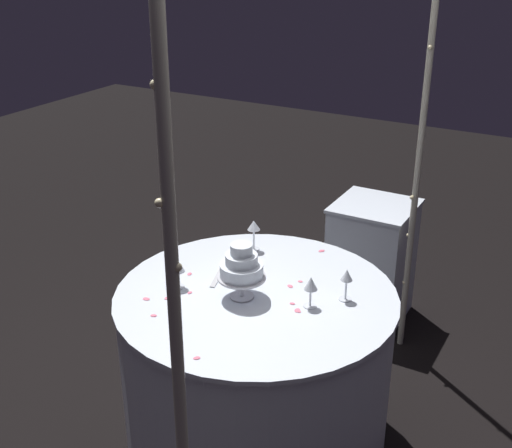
{
  "coord_description": "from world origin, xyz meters",
  "views": [
    {
      "loc": [
        2.32,
        1.3,
        2.33
      ],
      "look_at": [
        0.0,
        0.0,
        1.15
      ],
      "focal_mm": 46.88,
      "sensor_mm": 36.0,
      "label": 1
    }
  ],
  "objects_px": {
    "decorative_arch": "(342,166)",
    "cake_knife": "(221,271)",
    "wine_glass_1": "(347,278)",
    "wine_glass_3": "(254,227)",
    "wine_glass_0": "(177,266)",
    "wine_glass_2": "(311,285)",
    "side_table": "(371,261)",
    "main_table": "(256,366)",
    "tiered_cake": "(242,267)"
  },
  "relations": [
    {
      "from": "wine_glass_2",
      "to": "cake_knife",
      "type": "xyz_separation_m",
      "value": [
        -0.09,
        -0.52,
        -0.1
      ]
    },
    {
      "from": "main_table",
      "to": "wine_glass_0",
      "type": "distance_m",
      "value": 0.63
    },
    {
      "from": "wine_glass_1",
      "to": "decorative_arch",
      "type": "bearing_deg",
      "value": 3.47
    },
    {
      "from": "main_table",
      "to": "side_table",
      "type": "distance_m",
      "value": 1.34
    },
    {
      "from": "cake_knife",
      "to": "tiered_cake",
      "type": "bearing_deg",
      "value": 52.62
    },
    {
      "from": "main_table",
      "to": "wine_glass_3",
      "type": "bearing_deg",
      "value": -149.21
    },
    {
      "from": "main_table",
      "to": "wine_glass_2",
      "type": "distance_m",
      "value": 0.57
    },
    {
      "from": "tiered_cake",
      "to": "wine_glass_3",
      "type": "distance_m",
      "value": 0.49
    },
    {
      "from": "decorative_arch",
      "to": "wine_glass_1",
      "type": "bearing_deg",
      "value": -176.53
    },
    {
      "from": "tiered_cake",
      "to": "wine_glass_0",
      "type": "distance_m",
      "value": 0.31
    },
    {
      "from": "decorative_arch",
      "to": "tiered_cake",
      "type": "xyz_separation_m",
      "value": [
        0.06,
        -0.43,
        -0.53
      ]
    },
    {
      "from": "wine_glass_0",
      "to": "wine_glass_3",
      "type": "relative_size",
      "value": 0.91
    },
    {
      "from": "decorative_arch",
      "to": "wine_glass_0",
      "type": "xyz_separation_m",
      "value": [
        0.13,
        -0.73,
        -0.57
      ]
    },
    {
      "from": "wine_glass_0",
      "to": "wine_glass_1",
      "type": "bearing_deg",
      "value": 111.04
    },
    {
      "from": "side_table",
      "to": "cake_knife",
      "type": "bearing_deg",
      "value": -15.5
    },
    {
      "from": "tiered_cake",
      "to": "side_table",
      "type": "bearing_deg",
      "value": 174.76
    },
    {
      "from": "decorative_arch",
      "to": "main_table",
      "type": "xyz_separation_m",
      "value": [
        0.0,
        -0.38,
        -1.08
      ]
    },
    {
      "from": "side_table",
      "to": "wine_glass_0",
      "type": "bearing_deg",
      "value": -16.42
    },
    {
      "from": "wine_glass_0",
      "to": "side_table",
      "type": "bearing_deg",
      "value": 163.58
    },
    {
      "from": "side_table",
      "to": "wine_glass_1",
      "type": "bearing_deg",
      "value": 13.68
    },
    {
      "from": "side_table",
      "to": "wine_glass_0",
      "type": "distance_m",
      "value": 1.61
    },
    {
      "from": "decorative_arch",
      "to": "cake_knife",
      "type": "distance_m",
      "value": 0.94
    },
    {
      "from": "cake_knife",
      "to": "wine_glass_1",
      "type": "bearing_deg",
      "value": 94.25
    },
    {
      "from": "wine_glass_0",
      "to": "wine_glass_1",
      "type": "distance_m",
      "value": 0.77
    },
    {
      "from": "side_table",
      "to": "main_table",
      "type": "bearing_deg",
      "value": -3.72
    },
    {
      "from": "main_table",
      "to": "tiered_cake",
      "type": "height_order",
      "value": "tiered_cake"
    },
    {
      "from": "main_table",
      "to": "wine_glass_1",
      "type": "distance_m",
      "value": 0.65
    },
    {
      "from": "main_table",
      "to": "wine_glass_2",
      "type": "bearing_deg",
      "value": 94.17
    },
    {
      "from": "main_table",
      "to": "tiered_cake",
      "type": "xyz_separation_m",
      "value": [
        0.06,
        -0.04,
        0.55
      ]
    },
    {
      "from": "wine_glass_2",
      "to": "wine_glass_3",
      "type": "xyz_separation_m",
      "value": [
        -0.38,
        -0.5,
        0.02
      ]
    },
    {
      "from": "tiered_cake",
      "to": "wine_glass_0",
      "type": "height_order",
      "value": "tiered_cake"
    },
    {
      "from": "decorative_arch",
      "to": "wine_glass_2",
      "type": "xyz_separation_m",
      "value": [
        -0.02,
        -0.12,
        -0.57
      ]
    },
    {
      "from": "side_table",
      "to": "wine_glass_2",
      "type": "relative_size",
      "value": 5.31
    },
    {
      "from": "tiered_cake",
      "to": "wine_glass_0",
      "type": "relative_size",
      "value": 1.79
    },
    {
      "from": "tiered_cake",
      "to": "wine_glass_2",
      "type": "distance_m",
      "value": 0.32
    },
    {
      "from": "wine_glass_2",
      "to": "cake_knife",
      "type": "bearing_deg",
      "value": -99.46
    },
    {
      "from": "wine_glass_1",
      "to": "cake_knife",
      "type": "xyz_separation_m",
      "value": [
        0.05,
        -0.63,
        -0.11
      ]
    },
    {
      "from": "wine_glass_2",
      "to": "cake_knife",
      "type": "height_order",
      "value": "wine_glass_2"
    },
    {
      "from": "wine_glass_1",
      "to": "wine_glass_2",
      "type": "bearing_deg",
      "value": -40.17
    },
    {
      "from": "wine_glass_0",
      "to": "wine_glass_1",
      "type": "relative_size",
      "value": 0.98
    },
    {
      "from": "wine_glass_1",
      "to": "tiered_cake",
      "type": "bearing_deg",
      "value": -63.23
    },
    {
      "from": "main_table",
      "to": "wine_glass_0",
      "type": "bearing_deg",
      "value": -70.11
    },
    {
      "from": "decorative_arch",
      "to": "side_table",
      "type": "height_order",
      "value": "decorative_arch"
    },
    {
      "from": "side_table",
      "to": "wine_glass_0",
      "type": "height_order",
      "value": "wine_glass_0"
    },
    {
      "from": "wine_glass_0",
      "to": "cake_knife",
      "type": "relative_size",
      "value": 0.51
    },
    {
      "from": "main_table",
      "to": "cake_knife",
      "type": "relative_size",
      "value": 4.52
    },
    {
      "from": "side_table",
      "to": "wine_glass_0",
      "type": "xyz_separation_m",
      "value": [
        1.46,
        -0.43,
        0.52
      ]
    },
    {
      "from": "decorative_arch",
      "to": "wine_glass_2",
      "type": "relative_size",
      "value": 15.62
    },
    {
      "from": "decorative_arch",
      "to": "wine_glass_3",
      "type": "height_order",
      "value": "decorative_arch"
    },
    {
      "from": "main_table",
      "to": "cake_knife",
      "type": "height_order",
      "value": "cake_knife"
    }
  ]
}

